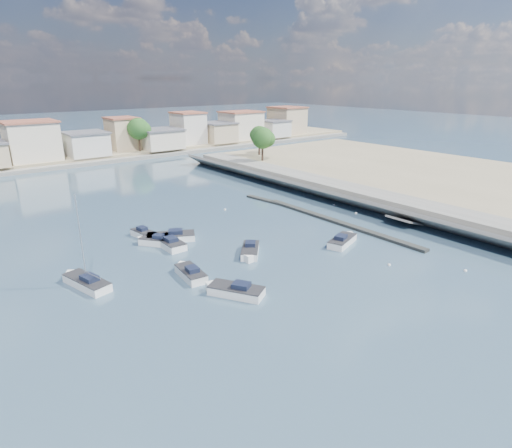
{
  "coord_description": "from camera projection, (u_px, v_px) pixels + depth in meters",
  "views": [
    {
      "loc": [
        -34.92,
        -25.33,
        18.22
      ],
      "look_at": [
        -4.23,
        13.23,
        1.4
      ],
      "focal_mm": 30.0,
      "sensor_mm": 36.0,
      "label": 1
    }
  ],
  "objects": [
    {
      "name": "motorboat_e",
      "position": [
        168.0,
        243.0,
        48.96
      ],
      "size": [
        1.99,
        5.51,
        1.48
      ],
      "color": "white",
      "rests_on": "ground"
    },
    {
      "name": "motorboat_a",
      "position": [
        233.0,
        291.0,
        37.88
      ],
      "size": [
        4.18,
        5.2,
        1.48
      ],
      "color": "white",
      "rests_on": "ground"
    },
    {
      "name": "ground",
      "position": [
        180.0,
        188.0,
        74.84
      ],
      "size": [
        400.0,
        400.0,
        0.0
      ],
      "primitive_type": "plane",
      "color": "#283B50",
      "rests_on": "ground"
    },
    {
      "name": "motorboat_d",
      "position": [
        250.0,
        252.0,
        46.41
      ],
      "size": [
        4.13,
        4.33,
        1.48
      ],
      "color": "white",
      "rests_on": "ground"
    },
    {
      "name": "seawall_walkway",
      "position": [
        373.0,
        198.0,
        65.46
      ],
      "size": [
        5.0,
        90.0,
        1.8
      ],
      "primitive_type": "cube",
      "color": "slate",
      "rests_on": "ground"
    },
    {
      "name": "seawall_embankment",
      "position": [
        446.0,
        179.0,
        78.21
      ],
      "size": [
        49.65,
        90.0,
        2.9
      ],
      "color": "slate",
      "rests_on": "ground"
    },
    {
      "name": "motorboat_h",
      "position": [
        343.0,
        241.0,
        49.53
      ],
      "size": [
        5.18,
        3.2,
        1.48
      ],
      "color": "white",
      "rests_on": "ground"
    },
    {
      "name": "motorboat_b",
      "position": [
        190.0,
        273.0,
        41.31
      ],
      "size": [
        2.18,
        4.79,
        1.48
      ],
      "color": "white",
      "rests_on": "ground"
    },
    {
      "name": "sailboat",
      "position": [
        85.0,
        282.0,
        39.46
      ],
      "size": [
        3.06,
        5.98,
        9.0
      ],
      "color": "white",
      "rests_on": "ground"
    },
    {
      "name": "motorboat_g",
      "position": [
        145.0,
        235.0,
        51.39
      ],
      "size": [
        2.08,
        4.4,
        1.48
      ],
      "color": "white",
      "rests_on": "ground"
    },
    {
      "name": "shore_trees",
      "position": [
        151.0,
        133.0,
        98.56
      ],
      "size": [
        74.56,
        38.32,
        7.92
      ],
      "color": "#38281E",
      "rests_on": "ground"
    },
    {
      "name": "mooring_buoys",
      "position": [
        327.0,
        222.0,
        57.02
      ],
      "size": [
        14.63,
        33.77,
        0.34
      ],
      "color": "white",
      "rests_on": "ground"
    },
    {
      "name": "far_shore_quay",
      "position": [
        113.0,
        161.0,
        97.67
      ],
      "size": [
        160.0,
        2.5,
        0.8
      ],
      "primitive_type": "cube",
      "color": "slate",
      "rests_on": "ground"
    },
    {
      "name": "far_town",
      "position": [
        144.0,
        134.0,
        106.9
      ],
      "size": [
        113.01,
        12.8,
        8.35
      ],
      "color": "beige",
      "rests_on": "far_shore_land"
    },
    {
      "name": "motorboat_f",
      "position": [
        154.0,
        241.0,
        49.32
      ],
      "size": [
        3.47,
        3.87,
        1.48
      ],
      "color": "white",
      "rests_on": "ground"
    },
    {
      "name": "motorboat_c",
      "position": [
        169.0,
        237.0,
        50.59
      ],
      "size": [
        5.99,
        4.46,
        1.48
      ],
      "color": "white",
      "rests_on": "ground"
    },
    {
      "name": "far_shore_land",
      "position": [
        83.0,
        148.0,
        113.12
      ],
      "size": [
        160.0,
        40.0,
        1.4
      ],
      "primitive_type": "cube",
      "color": "gray",
      "rests_on": "ground"
    },
    {
      "name": "breakwater",
      "position": [
        322.0,
        217.0,
        58.63
      ],
      "size": [
        2.0,
        31.02,
        0.35
      ],
      "color": "black",
      "rests_on": "ground"
    }
  ]
}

